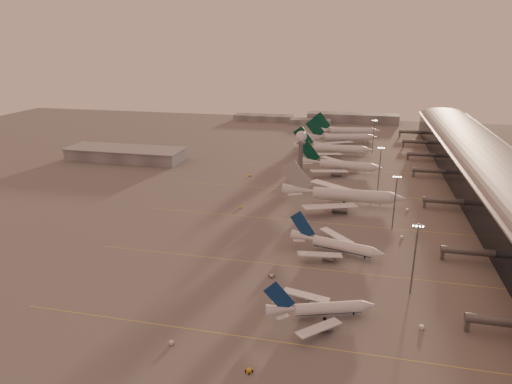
# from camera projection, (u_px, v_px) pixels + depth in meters

# --- Properties ---
(ground) EXTENTS (700.00, 700.00, 0.00)m
(ground) POSITION_uv_depth(u_px,v_px,m) (241.00, 274.00, 163.58)
(ground) COLOR #5E5B5B
(ground) RESTS_ON ground
(taxiway_markings) EXTENTS (180.00, 185.25, 0.02)m
(taxiway_markings) POSITION_uv_depth(u_px,v_px,m) (335.00, 223.00, 208.96)
(taxiway_markings) COLOR #D7CB4C
(taxiway_markings) RESTS_ON ground
(terminal) EXTENTS (57.00, 362.00, 23.04)m
(terminal) POSITION_uv_depth(u_px,v_px,m) (493.00, 179.00, 239.08)
(terminal) COLOR black
(terminal) RESTS_ON ground
(hangar) EXTENTS (82.00, 27.00, 8.50)m
(hangar) POSITION_uv_depth(u_px,v_px,m) (125.00, 154.00, 317.01)
(hangar) COLOR slate
(hangar) RESTS_ON ground
(radar_tower) EXTENTS (6.40, 6.40, 31.10)m
(radar_tower) POSITION_uv_depth(u_px,v_px,m) (301.00, 146.00, 266.73)
(radar_tower) COLOR #595B60
(radar_tower) RESTS_ON ground
(mast_a) EXTENTS (3.60, 0.56, 25.00)m
(mast_a) POSITION_uv_depth(u_px,v_px,m) (415.00, 256.00, 146.91)
(mast_a) COLOR #595B60
(mast_a) RESTS_ON ground
(mast_b) EXTENTS (3.60, 0.56, 25.00)m
(mast_b) POSITION_uv_depth(u_px,v_px,m) (395.00, 200.00, 198.36)
(mast_b) COLOR #595B60
(mast_b) RESTS_ON ground
(mast_c) EXTENTS (3.60, 0.56, 25.00)m
(mast_c) POSITION_uv_depth(u_px,v_px,m) (380.00, 166.00, 250.24)
(mast_c) COLOR #595B60
(mast_c) RESTS_ON ground
(mast_d) EXTENTS (3.60, 0.56, 25.00)m
(mast_d) POSITION_uv_depth(u_px,v_px,m) (373.00, 135.00, 333.83)
(mast_d) COLOR #595B60
(mast_d) RESTS_ON ground
(distant_horizon) EXTENTS (165.00, 37.50, 9.00)m
(distant_horizon) POSITION_uv_depth(u_px,v_px,m) (325.00, 118.00, 462.22)
(distant_horizon) COLOR slate
(distant_horizon) RESTS_ON ground
(narrowbody_near) EXTENTS (33.01, 25.89, 13.40)m
(narrowbody_near) POSITION_uv_depth(u_px,v_px,m) (321.00, 310.00, 136.96)
(narrowbody_near) COLOR silver
(narrowbody_near) RESTS_ON ground
(narrowbody_mid) EXTENTS (37.82, 29.78, 15.10)m
(narrowbody_mid) POSITION_uv_depth(u_px,v_px,m) (336.00, 246.00, 178.39)
(narrowbody_mid) COLOR silver
(narrowbody_mid) RESTS_ON ground
(widebody_white) EXTENTS (62.26, 49.90, 21.91)m
(widebody_white) POSITION_uv_depth(u_px,v_px,m) (343.00, 197.00, 231.29)
(widebody_white) COLOR silver
(widebody_white) RESTS_ON ground
(greentail_a) EXTENTS (53.00, 42.62, 19.26)m
(greentail_a) POSITION_uv_depth(u_px,v_px,m) (340.00, 167.00, 288.42)
(greentail_a) COLOR silver
(greentail_a) RESTS_ON ground
(greentail_b) EXTENTS (57.01, 46.04, 20.71)m
(greentail_b) POSITION_uv_depth(u_px,v_px,m) (333.00, 150.00, 330.06)
(greentail_b) COLOR silver
(greentail_b) RESTS_ON ground
(greentail_c) EXTENTS (57.10, 45.58, 21.08)m
(greentail_c) POSITION_uv_depth(u_px,v_px,m) (342.00, 139.00, 366.98)
(greentail_c) COLOR silver
(greentail_c) RESTS_ON ground
(greentail_d) EXTENTS (57.89, 46.40, 21.14)m
(greentail_d) POSITION_uv_depth(u_px,v_px,m) (347.00, 132.00, 393.38)
(greentail_d) COLOR silver
(greentail_d) RESTS_ON ground
(gsv_truck_a) EXTENTS (5.67, 2.65, 2.20)m
(gsv_truck_a) POSITION_uv_depth(u_px,v_px,m) (173.00, 341.00, 125.35)
(gsv_truck_a) COLOR silver
(gsv_truck_a) RESTS_ON ground
(gsv_tug_near) EXTENTS (3.65, 4.10, 1.00)m
(gsv_tug_near) POSITION_uv_depth(u_px,v_px,m) (249.00, 371.00, 115.07)
(gsv_tug_near) COLOR gold
(gsv_tug_near) RESTS_ON ground
(gsv_catering_a) EXTENTS (5.96, 3.18, 4.71)m
(gsv_catering_a) POSITION_uv_depth(u_px,v_px,m) (423.00, 322.00, 131.75)
(gsv_catering_a) COLOR silver
(gsv_catering_a) RESTS_ON ground
(gsv_tug_mid) EXTENTS (4.14, 3.84, 1.02)m
(gsv_tug_mid) POSITION_uv_depth(u_px,v_px,m) (272.00, 276.00, 161.08)
(gsv_tug_mid) COLOR silver
(gsv_tug_mid) RESTS_ON ground
(gsv_truck_b) EXTENTS (5.53, 3.48, 2.10)m
(gsv_truck_b) POSITION_uv_depth(u_px,v_px,m) (403.00, 236.00, 192.20)
(gsv_truck_b) COLOR silver
(gsv_truck_b) RESTS_ON ground
(gsv_truck_c) EXTENTS (5.21, 4.52, 2.07)m
(gsv_truck_c) POSITION_uv_depth(u_px,v_px,m) (241.00, 206.00, 227.01)
(gsv_truck_c) COLOR gold
(gsv_truck_c) RESTS_ON ground
(gsv_catering_b) EXTENTS (5.29, 3.15, 4.06)m
(gsv_catering_b) POSITION_uv_depth(u_px,v_px,m) (408.00, 207.00, 223.20)
(gsv_catering_b) COLOR silver
(gsv_catering_b) RESTS_ON ground
(gsv_tug_far) EXTENTS (3.10, 3.54, 0.87)m
(gsv_tug_far) POSITION_uv_depth(u_px,v_px,m) (329.00, 193.00, 248.32)
(gsv_tug_far) COLOR silver
(gsv_tug_far) RESTS_ON ground
(gsv_truck_d) EXTENTS (3.05, 6.25, 2.42)m
(gsv_truck_d) POSITION_uv_depth(u_px,v_px,m) (250.00, 174.00, 280.10)
(gsv_truck_d) COLOR gold
(gsv_truck_d) RESTS_ON ground
(gsv_tug_hangar) EXTENTS (3.57, 2.61, 0.92)m
(gsv_tug_hangar) POSITION_uv_depth(u_px,v_px,m) (364.00, 165.00, 302.57)
(gsv_tug_hangar) COLOR gold
(gsv_tug_hangar) RESTS_ON ground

